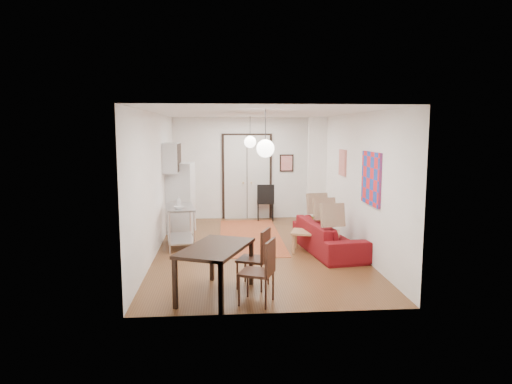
{
  "coord_description": "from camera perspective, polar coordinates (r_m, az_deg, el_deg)",
  "views": [
    {
      "loc": [
        -0.74,
        -9.59,
        2.56
      ],
      "look_at": [
        -0.01,
        -0.05,
        1.25
      ],
      "focal_mm": 32.0,
      "sensor_mm": 36.0,
      "label": 1
    }
  ],
  "objects": [
    {
      "name": "bowl",
      "position": [
        9.81,
        -9.64,
        -1.92
      ],
      "size": [
        0.28,
        0.28,
        0.05
      ],
      "primitive_type": "imported",
      "rotation": [
        0.0,
        0.0,
        0.42
      ],
      "color": "silver",
      "rests_on": "kitchen_counter"
    },
    {
      "name": "dining_chair_far",
      "position": [
        6.9,
        -0.02,
        -9.03
      ],
      "size": [
        0.6,
        0.72,
        0.97
      ],
      "rotation": [
        0.0,
        0.0,
        -1.96
      ],
      "color": "#3B1F12",
      "rests_on": "floor"
    },
    {
      "name": "stub_partition",
      "position": [
        12.46,
        7.63,
        2.62
      ],
      "size": [
        0.5,
        0.1,
        2.9
      ],
      "primitive_type": "cube",
      "color": "white",
      "rests_on": "floor"
    },
    {
      "name": "wall_right",
      "position": [
        10.06,
        12.04,
        1.29
      ],
      "size": [
        0.02,
        7.0,
        2.9
      ],
      "primitive_type": "cube",
      "color": "white",
      "rests_on": "floor"
    },
    {
      "name": "dining_table",
      "position": [
        7.09,
        -5.06,
        -7.47
      ],
      "size": [
        1.29,
        1.62,
        0.79
      ],
      "rotation": [
        0.0,
        0.0,
        -0.39
      ],
      "color": "black",
      "rests_on": "floor"
    },
    {
      "name": "dining_chair_near",
      "position": [
        7.57,
        -0.43,
        -7.5
      ],
      "size": [
        0.6,
        0.72,
        0.97
      ],
      "rotation": [
        0.0,
        0.0,
        -1.96
      ],
      "color": "#3B1F12",
      "rests_on": "floor"
    },
    {
      "name": "kilim_rug",
      "position": [
        11.09,
        -0.74,
        -5.52
      ],
      "size": [
        1.46,
        3.85,
        0.01
      ],
      "primitive_type": "cube",
      "rotation": [
        0.0,
        0.0,
        -0.0
      ],
      "color": "#B04D2C",
      "rests_on": "floor"
    },
    {
      "name": "wall_back",
      "position": [
        13.15,
        -1.15,
        2.96
      ],
      "size": [
        4.2,
        0.02,
        2.9
      ],
      "primitive_type": "cube",
      "color": "white",
      "rests_on": "floor"
    },
    {
      "name": "kitchen_counter",
      "position": [
        10.16,
        -9.45,
        -3.56
      ],
      "size": [
        0.74,
        1.24,
        0.9
      ],
      "rotation": [
        0.0,
        0.0,
        0.14
      ],
      "color": "silver",
      "rests_on": "floor"
    },
    {
      "name": "sofa",
      "position": [
        9.76,
        9.05,
        -5.5
      ],
      "size": [
        1.2,
        2.37,
        0.66
      ],
      "primitive_type": "imported",
      "rotation": [
        0.0,
        0.0,
        1.71
      ],
      "color": "maroon",
      "rests_on": "floor"
    },
    {
      "name": "painting_abstract",
      "position": [
        10.79,
        10.77,
        3.62
      ],
      "size": [
        0.05,
        0.5,
        0.6
      ],
      "primitive_type": "cube",
      "color": "beige",
      "rests_on": "wall_right"
    },
    {
      "name": "ceiling",
      "position": [
        9.62,
        0.03,
        9.82
      ],
      "size": [
        4.2,
        7.0,
        0.02
      ],
      "primitive_type": "cube",
      "color": "silver",
      "rests_on": "wall_back"
    },
    {
      "name": "pendant_front",
      "position": [
        7.63,
        1.19,
        5.47
      ],
      "size": [
        0.3,
        0.3,
        0.8
      ],
      "color": "white",
      "rests_on": "ceiling"
    },
    {
      "name": "double_doors",
      "position": [
        13.13,
        -1.14,
        1.86
      ],
      "size": [
        1.44,
        0.06,
        2.5
      ],
      "primitive_type": "cube",
      "color": "silver",
      "rests_on": "wall_back"
    },
    {
      "name": "wall_left",
      "position": [
        9.75,
        -12.38,
        1.07
      ],
      "size": [
        0.02,
        7.0,
        2.9
      ],
      "primitive_type": "cube",
      "color": "white",
      "rests_on": "floor"
    },
    {
      "name": "poster_back",
      "position": [
        13.23,
        3.85,
        3.62
      ],
      "size": [
        0.4,
        0.03,
        0.5
      ],
      "primitive_type": "cube",
      "color": "red",
      "rests_on": "wall_back"
    },
    {
      "name": "floor",
      "position": [
        9.95,
        0.02,
        -7.11
      ],
      "size": [
        7.0,
        7.0,
        0.0
      ],
      "primitive_type": "plane",
      "color": "brown",
      "rests_on": "ground"
    },
    {
      "name": "fridge",
      "position": [
        11.5,
        -9.38,
        -0.73
      ],
      "size": [
        0.7,
        0.7,
        1.75
      ],
      "primitive_type": "cube",
      "rotation": [
        0.0,
        0.0,
        -0.14
      ],
      "color": "silver",
      "rests_on": "floor"
    },
    {
      "name": "print_left",
      "position": [
        11.68,
        -10.96,
        4.67
      ],
      "size": [
        0.03,
        0.44,
        0.54
      ],
      "primitive_type": "cube",
      "color": "olive",
      "rests_on": "wall_left"
    },
    {
      "name": "potted_plant",
      "position": [
        9.66,
        8.07,
        -3.65
      ],
      "size": [
        0.46,
        0.43,
        0.43
      ],
      "primitive_type": "imported",
      "rotation": [
        0.0,
        0.0,
        -0.28
      ],
      "color": "#3B672E",
      "rests_on": "coffee_table"
    },
    {
      "name": "black_side_chair",
      "position": [
        13.04,
        1.14,
        -0.77
      ],
      "size": [
        0.51,
        0.51,
        1.04
      ],
      "rotation": [
        0.0,
        0.0,
        3.07
      ],
      "color": "black",
      "rests_on": "floor"
    },
    {
      "name": "coffee_table",
      "position": [
        9.69,
        7.46,
        -5.25
      ],
      "size": [
        1.11,
        0.8,
        0.44
      ],
      "rotation": [
        0.0,
        0.0,
        -0.28
      ],
      "color": "#B27E54",
      "rests_on": "floor"
    },
    {
      "name": "soap_bottle",
      "position": [
        10.34,
        -9.65,
        -1.04
      ],
      "size": [
        0.11,
        0.11,
        0.19
      ],
      "primitive_type": "imported",
      "rotation": [
        0.0,
        0.0,
        0.42
      ],
      "color": "teal",
      "rests_on": "kitchen_counter"
    },
    {
      "name": "painting_popart",
      "position": [
        8.85,
        14.2,
        1.65
      ],
      "size": [
        0.05,
        1.0,
        1.0
      ],
      "primitive_type": "cube",
      "color": "red",
      "rests_on": "wall_right"
    },
    {
      "name": "wall_front",
      "position": [
        6.23,
        2.5,
        -2.49
      ],
      "size": [
        4.2,
        0.02,
        2.9
      ],
      "primitive_type": "cube",
      "color": "white",
      "rests_on": "floor"
    },
    {
      "name": "wall_cabinet",
      "position": [
        11.17,
        -10.48,
        4.28
      ],
      "size": [
        0.35,
        1.0,
        0.7
      ],
      "primitive_type": "cube",
      "color": "silver",
      "rests_on": "wall_left"
    },
    {
      "name": "pendant_back",
      "position": [
        11.61,
        -0.74,
        6.28
      ],
      "size": [
        0.3,
        0.3,
        0.8
      ],
      "color": "white",
      "rests_on": "ceiling"
    }
  ]
}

